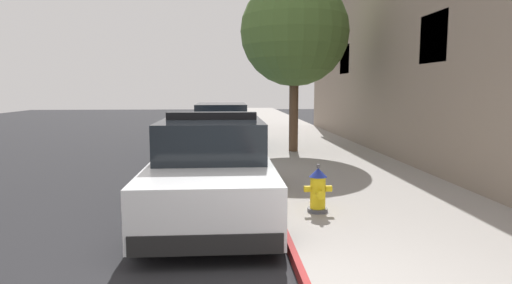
% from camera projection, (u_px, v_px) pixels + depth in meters
% --- Properties ---
extents(ground_plane, '(31.09, 60.00, 0.20)m').
position_uv_depth(ground_plane, '(120.00, 159.00, 13.41)').
color(ground_plane, '#232326').
extents(sidewalk_pavement, '(3.78, 60.00, 0.14)m').
position_uv_depth(sidewalk_pavement, '(312.00, 152.00, 13.80)').
color(sidewalk_pavement, gray).
rests_on(sidewalk_pavement, ground).
extents(curb_painted_edge, '(0.08, 60.00, 0.14)m').
position_uv_depth(curb_painted_edge, '(252.00, 152.00, 13.67)').
color(curb_painted_edge, maroon).
rests_on(curb_painted_edge, ground).
extents(police_cruiser, '(1.94, 4.84, 1.68)m').
position_uv_depth(police_cruiser, '(212.00, 168.00, 7.25)').
color(police_cruiser, white).
rests_on(police_cruiser, ground).
extents(parked_car_silver_ahead, '(1.94, 4.84, 1.56)m').
position_uv_depth(parked_car_silver_ahead, '(221.00, 128.00, 14.66)').
color(parked_car_silver_ahead, navy).
rests_on(parked_car_silver_ahead, ground).
extents(fire_hydrant, '(0.44, 0.40, 0.76)m').
position_uv_depth(fire_hydrant, '(318.00, 190.00, 6.82)').
color(fire_hydrant, '#4C4C51').
rests_on(fire_hydrant, sidewalk_pavement).
extents(street_tree, '(3.26, 3.26, 5.25)m').
position_uv_depth(street_tree, '(295.00, 32.00, 13.10)').
color(street_tree, brown).
rests_on(street_tree, sidewalk_pavement).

